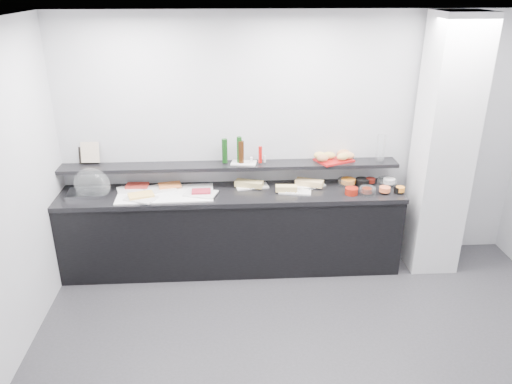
{
  "coord_description": "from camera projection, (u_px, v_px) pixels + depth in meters",
  "views": [
    {
      "loc": [
        -0.72,
        -3.13,
        2.97
      ],
      "look_at": [
        -0.45,
        1.45,
        1.0
      ],
      "focal_mm": 35.0,
      "sensor_mm": 36.0,
      "label": 1
    }
  ],
  "objects": [
    {
      "name": "bottle_green_b",
      "position": [
        239.0,
        150.0,
        5.28
      ],
      "size": [
        0.06,
        0.06,
        0.28
      ],
      "primitive_type": "cylinder",
      "rotation": [
        0.0,
        0.0,
        0.05
      ],
      "color": "#113D10",
      "rests_on": "condiment_tray"
    },
    {
      "name": "ground",
      "position": [
        321.0,
        372.0,
        4.09
      ],
      "size": [
        5.0,
        5.0,
        0.0
      ],
      "primitive_type": "plane",
      "color": "#2D2D30",
      "rests_on": "ground"
    },
    {
      "name": "bread_roll_ne",
      "position": [
        343.0,
        153.0,
        5.45
      ],
      "size": [
        0.17,
        0.14,
        0.08
      ],
      "primitive_type": "ellipsoid",
      "rotation": [
        0.0,
        0.0,
        0.3
      ],
      "color": "#B57245",
      "rests_on": "bread_tray"
    },
    {
      "name": "fill_glass_salmon",
      "position": [
        385.0,
        189.0,
        5.2
      ],
      "size": [
        0.15,
        0.15,
        0.05
      ],
      "primitive_type": "cylinder",
      "rotation": [
        0.0,
        0.0,
        0.37
      ],
      "color": "orange",
      "rests_on": "bowl_glass_salmon"
    },
    {
      "name": "food_meat_b",
      "position": [
        201.0,
        191.0,
        5.16
      ],
      "size": [
        0.2,
        0.13,
        0.02
      ],
      "primitive_type": "cube",
      "rotation": [
        0.0,
        0.0,
        0.02
      ],
      "color": "maroon",
      "rests_on": "platter_meat_b"
    },
    {
      "name": "print_art",
      "position": [
        90.0,
        152.0,
        5.26
      ],
      "size": [
        0.2,
        0.06,
        0.22
      ],
      "primitive_type": "cube",
      "rotation": [
        -0.21,
        0.0,
        -0.04
      ],
      "color": "#CBAE92",
      "rests_on": "framed_print"
    },
    {
      "name": "food_salmon",
      "position": [
        170.0,
        185.0,
        5.32
      ],
      "size": [
        0.26,
        0.19,
        0.02
      ],
      "primitive_type": "cube",
      "rotation": [
        0.0,
        0.0,
        0.21
      ],
      "color": "orange",
      "rests_on": "platter_salmon"
    },
    {
      "name": "fill_black_jam",
      "position": [
        371.0,
        180.0,
        5.43
      ],
      "size": [
        0.1,
        0.1,
        0.05
      ],
      "primitive_type": "cylinder",
      "rotation": [
        0.0,
        0.0,
        -0.0
      ],
      "color": "#4F110B",
      "rests_on": "bowl_black_jam"
    },
    {
      "name": "platter_meat_b",
      "position": [
        201.0,
        194.0,
        5.16
      ],
      "size": [
        0.37,
        0.3,
        0.01
      ],
      "primitive_type": "cube",
      "rotation": [
        0.0,
        0.0,
        -0.3
      ],
      "color": "white",
      "rests_on": "linen_runner"
    },
    {
      "name": "bowl_glass_salmon",
      "position": [
        368.0,
        191.0,
        5.19
      ],
      "size": [
        0.21,
        0.21,
        0.07
      ],
      "primitive_type": "cylinder",
      "rotation": [
        0.0,
        0.0,
        -0.27
      ],
      "color": "white",
      "rests_on": "counter_top"
    },
    {
      "name": "bread_roll_midw",
      "position": [
        329.0,
        155.0,
        5.38
      ],
      "size": [
        0.14,
        0.1,
        0.08
      ],
      "primitive_type": "ellipsoid",
      "rotation": [
        0.0,
        0.0,
        -0.04
      ],
      "color": "tan",
      "rests_on": "bread_tray"
    },
    {
      "name": "bowl_red_jam",
      "position": [
        351.0,
        191.0,
        5.18
      ],
      "size": [
        0.18,
        0.18,
        0.07
      ],
      "primitive_type": "cylinder",
      "rotation": [
        0.0,
        0.0,
        0.4
      ],
      "color": "maroon",
      "rests_on": "counter_top"
    },
    {
      "name": "fill_glass_cream",
      "position": [
        389.0,
        181.0,
        5.42
      ],
      "size": [
        0.14,
        0.14,
        0.05
      ],
      "primitive_type": "cylinder",
      "rotation": [
        0.0,
        0.0,
        -0.07
      ],
      "color": "white",
      "rests_on": "bowl_glass_cream"
    },
    {
      "name": "bowl_glass_fruit",
      "position": [
        346.0,
        182.0,
        5.41
      ],
      "size": [
        0.25,
        0.25,
        0.07
      ],
      "primitive_type": "cylinder",
      "rotation": [
        0.0,
        0.0,
        -0.41
      ],
      "color": "white",
      "rests_on": "counter_top"
    },
    {
      "name": "tongs_right",
      "position": [
        315.0,
        188.0,
        5.29
      ],
      "size": [
        0.15,
        0.08,
        0.01
      ],
      "primitive_type": "cylinder",
      "rotation": [
        0.0,
        1.57,
        0.47
      ],
      "color": "#B9BBC1",
      "rests_on": "sandwich_plate_right"
    },
    {
      "name": "bread_roll_sw",
      "position": [
        323.0,
        158.0,
        5.3
      ],
      "size": [
        0.13,
        0.09,
        0.08
      ],
      "primitive_type": "ellipsoid",
      "rotation": [
        0.0,
        0.0,
        -0.13
      ],
      "color": "#AE7242",
      "rests_on": "bread_tray"
    },
    {
      "name": "fill_black_fruit",
      "position": [
        400.0,
        189.0,
        5.2
      ],
      "size": [
        0.11,
        0.11,
        0.05
      ],
      "primitive_type": "cylinder",
      "rotation": [
        0.0,
        0.0,
        0.16
      ],
      "color": "orange",
      "rests_on": "bowl_black_fruit"
    },
    {
      "name": "wall_shelf",
      "position": [
        230.0,
        166.0,
        5.32
      ],
      "size": [
        3.6,
        0.25,
        0.04
      ],
      "primitive_type": "cube",
      "color": "black",
      "rests_on": "back_wall"
    },
    {
      "name": "fill_red_jam",
      "position": [
        367.0,
        190.0,
        5.17
      ],
      "size": [
        0.12,
        0.12,
        0.05
      ],
      "primitive_type": "cylinder",
      "rotation": [
        0.0,
        0.0,
        0.23
      ],
      "color": "#54190C",
      "rests_on": "bowl_red_jam"
    },
    {
      "name": "bottle_brown",
      "position": [
        241.0,
        152.0,
        5.27
      ],
      "size": [
        0.08,
        0.08,
        0.24
      ],
      "primitive_type": "cylinder",
      "rotation": [
        0.0,
        0.0,
        -0.39
      ],
      "color": "#321909",
      "rests_on": "condiment_tray"
    },
    {
      "name": "sandwich_food_left",
      "position": [
        249.0,
        184.0,
        5.35
      ],
      "size": [
        0.32,
        0.2,
        0.06
      ],
      "primitive_type": "cube",
      "rotation": [
        0.0,
        0.0,
        -0.31
      ],
      "color": "tan",
      "rests_on": "sandwich_plate_left"
    },
    {
      "name": "bowl_glass_cream",
      "position": [
        387.0,
        182.0,
        5.42
      ],
      "size": [
        0.24,
        0.24,
        0.07
      ],
      "primitive_type": "cylinder",
      "rotation": [
        0.0,
        0.0,
        0.18
      ],
      "color": "white",
      "rests_on": "counter_top"
    },
    {
      "name": "platter_salmon",
      "position": [
        159.0,
        189.0,
        5.28
      ],
      "size": [
        0.38,
        0.31,
        0.01
      ],
      "primitive_type": "cube",
      "rotation": [
        0.0,
        0.0,
        0.32
      ],
      "color": "white",
      "rests_on": "linen_runner"
    },
    {
      "name": "cloche_base",
      "position": [
        88.0,
        193.0,
        5.17
      ],
      "size": [
        0.42,
        0.29,
        0.04
      ],
      "primitive_type": "cube",
      "rotation": [
        0.0,
        0.0,
        0.07
      ],
      "color": "#A9ABB0",
      "rests_on": "counter_top"
    },
    {
      "name": "food_cheese",
      "position": [
        141.0,
        195.0,
        5.07
      ],
      "size": [
        0.29,
        0.23,
        0.02
      ],
      "primitive_type": "cube",
      "rotation": [
        0.0,
        0.0,
        0.31
      ],
      "color": "#FFCE63",
      "rests_on": "platter_cheese"
    },
    {
      "name": "linen_runner",
      "position": [
        166.0,
        194.0,
        5.18
      ],
      "size": [
        1.0,
        0.5,
        0.01
      ],
      "primitive_type": "cube",
      "rotation": [
        0.0,
        0.0,
        0.03
      ],
      "color": "white",
      "rests_on": "counter_top"
    },
    {
      "name": "sandwich_plate_right",
      "position": [
        309.0,
        185.0,
        5.4
      ],
      "size": [
        0.36,
        0.24,
        0.01
      ],
      "primitive_type": "cube",
      "rotation": [
        0.0,
        0.0,
        0.34
      ],
      "color": "white",
      "rests_on": "counter_top"
    },
    {
      "name": "bread_roll_se",
      "position": [
        343.0,
        157.0,
        5.35
      ],
      "size": [
        0.17,
        0.14,
        0.08
      ],
      "primitive_type": "ellipsoid",
      "rotation": [
        0.0,
        0.0,
        0.41
      ],
      "color": "tan",
      "rests_on": "bread_tray"
    },
    {
      "name": "cloche_dome",
      "position": [
        92.0,
        184.0,
        5.12
      ],
      "size": [
        0.47,
        0.38,
        0.34
      ],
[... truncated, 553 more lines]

